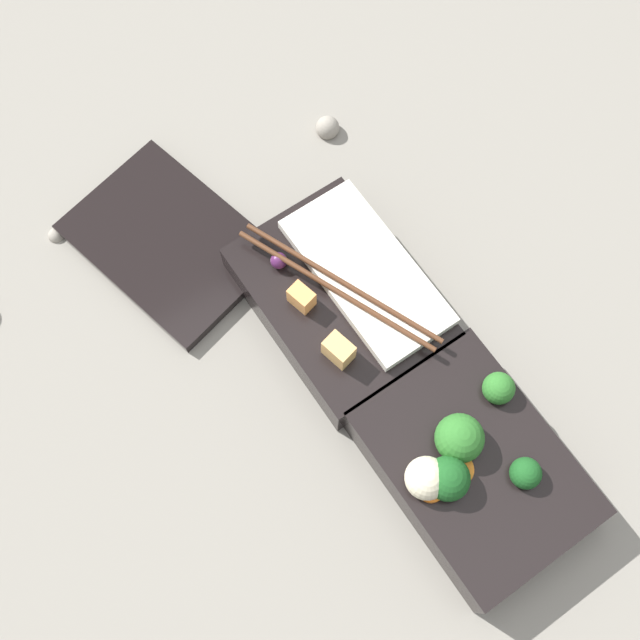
# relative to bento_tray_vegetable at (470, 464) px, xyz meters

# --- Properties ---
(ground_plane) EXTENTS (3.00, 3.00, 0.00)m
(ground_plane) POSITION_rel_bento_tray_vegetable_xyz_m (0.10, 0.01, -0.03)
(ground_plane) COLOR gray
(bento_tray_vegetable) EXTENTS (0.20, 0.14, 0.08)m
(bento_tray_vegetable) POSITION_rel_bento_tray_vegetable_xyz_m (0.00, 0.00, 0.00)
(bento_tray_vegetable) COLOR black
(bento_tray_vegetable) RESTS_ON ground_plane
(bento_tray_rice) EXTENTS (0.20, 0.14, 0.08)m
(bento_tray_rice) POSITION_rel_bento_tray_vegetable_xyz_m (0.20, 0.00, -0.00)
(bento_tray_rice) COLOR black
(bento_tray_rice) RESTS_ON ground_plane
(bento_lid) EXTENTS (0.23, 0.18, 0.01)m
(bento_lid) POSITION_rel_bento_tray_vegetable_xyz_m (0.36, 0.11, -0.02)
(bento_lid) COLOR black
(bento_lid) RESTS_ON ground_plane
(pebble_1) EXTENTS (0.03, 0.03, 0.03)m
(pebble_1) POSITION_rel_bento_tray_vegetable_xyz_m (0.38, -0.10, -0.02)
(pebble_1) COLOR gray
(pebble_1) RESTS_ON ground_plane
(pebble_2) EXTENTS (0.02, 0.02, 0.02)m
(pebble_2) POSITION_rel_bento_tray_vegetable_xyz_m (0.43, 0.20, -0.03)
(pebble_2) COLOR gray
(pebble_2) RESTS_ON ground_plane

